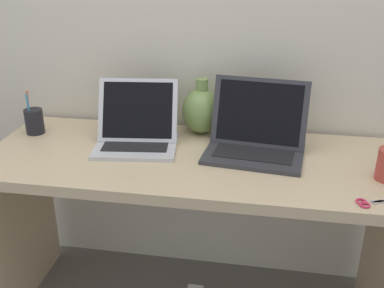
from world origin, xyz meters
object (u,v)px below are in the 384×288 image
at_px(laptop_right, 256,134).
at_px(scissors, 371,202).
at_px(laptop_left, 137,129).
at_px(green_vase, 202,110).
at_px(pen_cup, 34,121).

height_order(laptop_right, scissors, laptop_right).
height_order(laptop_left, scissors, laptop_left).
bearing_deg(laptop_right, green_vase, 146.73).
distance_m(laptop_left, green_vase, 0.28).
distance_m(laptop_left, laptop_right, 0.46).
xyz_separation_m(laptop_left, scissors, (0.82, -0.31, -0.06)).
bearing_deg(laptop_right, scissors, -41.28).
bearing_deg(scissors, laptop_right, 138.72).
bearing_deg(green_vase, scissors, -38.39).
height_order(laptop_right, pen_cup, laptop_right).
height_order(laptop_left, laptop_right, laptop_right).
bearing_deg(green_vase, pen_cup, -169.68).
xyz_separation_m(laptop_right, pen_cup, (-0.90, 0.03, -0.02)).
distance_m(pen_cup, scissors, 1.31).
relative_size(laptop_right, pen_cup, 2.13).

